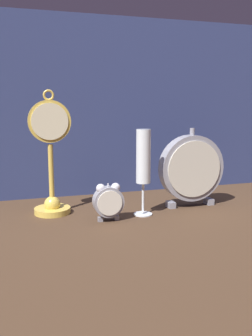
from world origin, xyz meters
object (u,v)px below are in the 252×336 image
at_px(pocket_watch_on_stand, 51,164).
at_px(alarm_clock_twin_bell, 108,200).
at_px(mantel_clock_silver, 191,168).
at_px(champagne_flute, 143,162).

distance_m(pocket_watch_on_stand, alarm_clock_twin_bell, 0.19).
height_order(alarm_clock_twin_bell, mantel_clock_silver, mantel_clock_silver).
bearing_deg(alarm_clock_twin_bell, champagne_flute, 13.66).
height_order(mantel_clock_silver, champagne_flute, champagne_flute).
bearing_deg(pocket_watch_on_stand, alarm_clock_twin_bell, -40.80).
bearing_deg(pocket_watch_on_stand, mantel_clock_silver, -6.75).
bearing_deg(champagne_flute, alarm_clock_twin_bell, -166.34).
relative_size(pocket_watch_on_stand, champagne_flute, 1.44).
xyz_separation_m(alarm_clock_twin_bell, champagne_flute, (0.11, 0.03, 0.09)).
bearing_deg(mantel_clock_silver, champagne_flute, -166.20).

